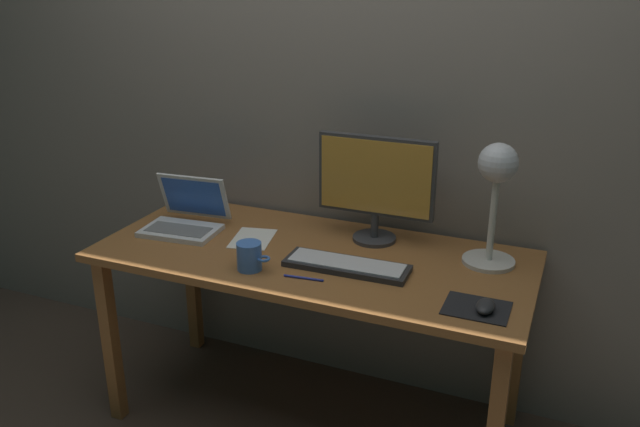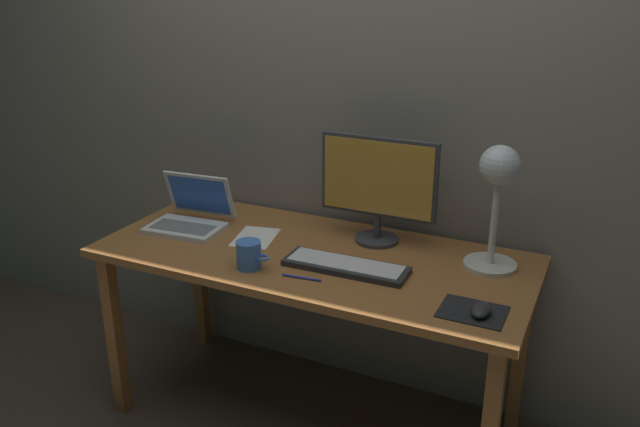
{
  "view_description": "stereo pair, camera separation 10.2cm",
  "coord_description": "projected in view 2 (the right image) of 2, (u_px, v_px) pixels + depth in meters",
  "views": [
    {
      "loc": [
        0.88,
        -2.02,
        1.73
      ],
      "look_at": [
        0.05,
        -0.05,
        0.92
      ],
      "focal_mm": 36.65,
      "sensor_mm": 36.0,
      "label": 1
    },
    {
      "loc": [
        0.97,
        -1.98,
        1.73
      ],
      "look_at": [
        0.05,
        -0.05,
        0.92
      ],
      "focal_mm": 36.65,
      "sensor_mm": 36.0,
      "label": 2
    }
  ],
  "objects": [
    {
      "name": "back_wall",
      "position": [
        357.0,
        84.0,
        2.55
      ],
      "size": [
        4.8,
        0.06,
        2.6
      ],
      "primitive_type": "cube",
      "color": "gray",
      "rests_on": "ground"
    },
    {
      "name": "desk",
      "position": [
        313.0,
        272.0,
        2.44
      ],
      "size": [
        1.6,
        0.7,
        0.74
      ],
      "color": "#935B2D",
      "rests_on": "ground"
    },
    {
      "name": "coffee_mug",
      "position": [
        249.0,
        255.0,
        2.27
      ],
      "size": [
        0.12,
        0.09,
        0.1
      ],
      "color": "#3F72CC",
      "rests_on": "desk"
    },
    {
      "name": "keyboard_main",
      "position": [
        346.0,
        266.0,
        2.27
      ],
      "size": [
        0.44,
        0.15,
        0.03
      ],
      "color": "#28282B",
      "rests_on": "desk"
    },
    {
      "name": "monitor",
      "position": [
        378.0,
        183.0,
        2.43
      ],
      "size": [
        0.45,
        0.17,
        0.41
      ],
      "color": "#38383A",
      "rests_on": "desk"
    },
    {
      "name": "laptop",
      "position": [
        192.0,
        212.0,
        2.64
      ],
      "size": [
        0.31,
        0.28,
        0.21
      ],
      "color": "silver",
      "rests_on": "desk"
    },
    {
      "name": "mouse",
      "position": [
        481.0,
        310.0,
        1.96
      ],
      "size": [
        0.06,
        0.1,
        0.03
      ],
      "primitive_type": "ellipsoid",
      "color": "#28282B",
      "rests_on": "mousepad"
    },
    {
      "name": "paper_sheet_near_mouse",
      "position": [
        255.0,
        237.0,
        2.54
      ],
      "size": [
        0.19,
        0.24,
        0.0
      ],
      "primitive_type": "cube",
      "rotation": [
        0.0,
        0.0,
        0.22
      ],
      "color": "white",
      "rests_on": "desk"
    },
    {
      "name": "desk_lamp",
      "position": [
        498.0,
        185.0,
        2.19
      ],
      "size": [
        0.19,
        0.19,
        0.44
      ],
      "color": "beige",
      "rests_on": "desk"
    },
    {
      "name": "pen",
      "position": [
        301.0,
        278.0,
        2.21
      ],
      "size": [
        0.14,
        0.02,
        0.01
      ],
      "primitive_type": "cylinder",
      "rotation": [
        0.0,
        1.57,
        0.1
      ],
      "color": "#2633A5",
      "rests_on": "desk"
    },
    {
      "name": "ground_plane",
      "position": [
        314.0,
        418.0,
        2.67
      ],
      "size": [
        4.8,
        4.8,
        0.0
      ],
      "primitive_type": "plane",
      "color": "#47382D",
      "rests_on": "ground"
    },
    {
      "name": "mousepad",
      "position": [
        473.0,
        312.0,
        1.99
      ],
      "size": [
        0.2,
        0.16,
        0.0
      ],
      "primitive_type": "cube",
      "color": "black",
      "rests_on": "desk"
    }
  ]
}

